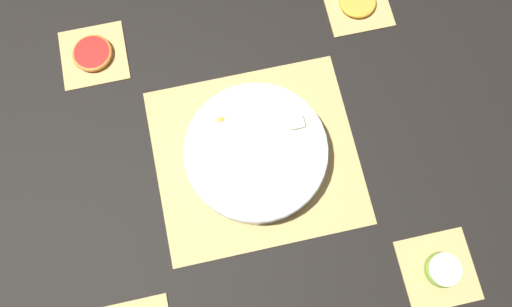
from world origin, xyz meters
The scene contains 9 objects.
ground_plane centered at (0.00, 0.00, 0.00)m, with size 6.00×6.00×0.00m, color black.
bamboo_mat_center centered at (0.00, 0.00, 0.00)m, with size 0.42×0.38×0.01m.
coaster_mat_near_right centered at (0.30, -0.30, 0.00)m, with size 0.14×0.14×0.01m.
coaster_mat_far_left centered at (-0.30, 0.30, 0.00)m, with size 0.14×0.14×0.01m.
coaster_mat_far_right centered at (0.30, 0.30, 0.00)m, with size 0.14×0.14×0.01m.
fruit_salad_bowl centered at (0.00, 0.00, 0.04)m, with size 0.29×0.29×0.06m.
apple_half centered at (0.30, -0.30, 0.03)m, with size 0.07×0.07×0.04m.
orange_slice_whole centered at (0.30, 0.30, 0.01)m, with size 0.08×0.08×0.01m.
grapefruit_slice centered at (-0.30, 0.30, 0.01)m, with size 0.09×0.09×0.01m.
Camera 1 is at (-0.06, -0.26, 1.01)m, focal length 35.00 mm.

